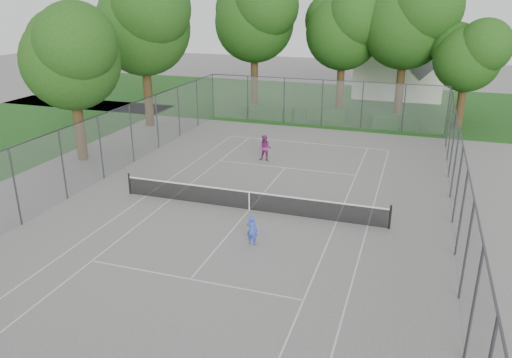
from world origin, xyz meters
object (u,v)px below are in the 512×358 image
(tennis_net, at_px, (249,200))
(house, at_px, (401,54))
(girl_player, at_px, (252,230))
(woman_player, at_px, (265,148))

(tennis_net, bearing_deg, house, 81.23)
(girl_player, xyz_separation_m, woman_player, (-2.74, 10.47, 0.16))
(tennis_net, height_order, girl_player, girl_player)
(house, bearing_deg, tennis_net, -98.77)
(tennis_net, xyz_separation_m, woman_player, (-1.51, 7.28, 0.29))
(tennis_net, xyz_separation_m, girl_player, (1.22, -3.19, 0.12))
(house, bearing_deg, woman_player, -104.81)
(tennis_net, relative_size, woman_player, 8.08)
(girl_player, bearing_deg, woman_player, -73.10)
(girl_player, distance_m, woman_player, 10.82)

